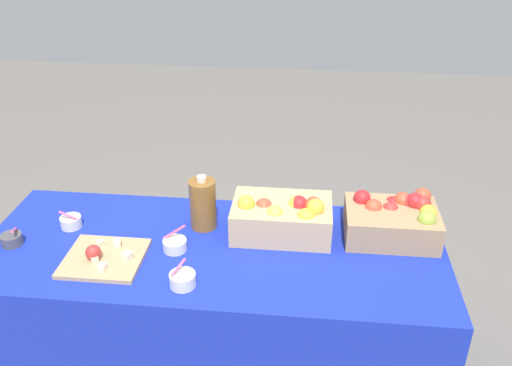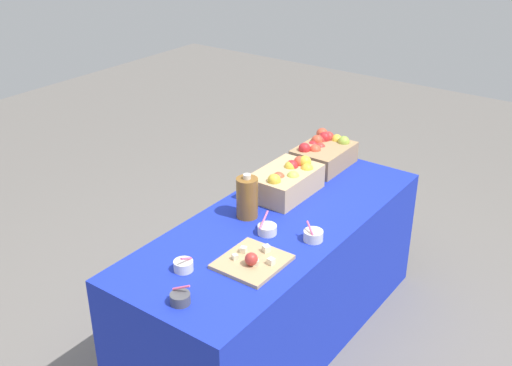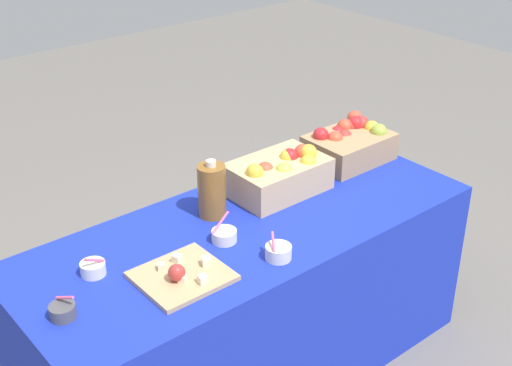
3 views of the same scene
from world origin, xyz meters
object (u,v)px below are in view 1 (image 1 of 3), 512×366
Objects in this scene: apple_crate_left at (394,219)px; sample_bowl_mid at (183,280)px; sample_bowl_far at (175,245)px; cider_jug at (203,204)px; sample_bowl_extra at (71,222)px; apple_crate_middle at (283,217)px; cutting_board_front at (104,257)px; sample_bowl_near at (12,239)px.

apple_crate_left is 0.91m from sample_bowl_mid.
cider_jug is at bearing 65.97° from sample_bowl_far.
cider_jug is (0.08, 0.19, 0.09)m from sample_bowl_far.
sample_bowl_mid is 0.66m from sample_bowl_extra.
cider_jug is (-0.80, -0.01, 0.03)m from apple_crate_left.
apple_crate_middle reaches higher than sample_bowl_mid.
sample_bowl_mid is 1.08× the size of sample_bowl_extra.
apple_crate_left is at bearing 3.95° from apple_crate_middle.
apple_crate_middle is at bearing 2.93° from sample_bowl_extra.
apple_crate_left is 1.19m from cutting_board_front.
sample_bowl_near is 0.78m from sample_bowl_mid.
apple_crate_middle is (-0.46, -0.03, 0.00)m from apple_crate_left.
apple_crate_left is 3.88× the size of sample_bowl_mid.
apple_crate_left is at bearing 0.91° from cider_jug.
apple_crate_middle reaches higher than sample_bowl_near.
cutting_board_front is at bearing -44.81° from sample_bowl_extra.
sample_bowl_near is at bearing 170.36° from cutting_board_front.
apple_crate_middle is 1.12m from sample_bowl_near.
sample_bowl_extra is at bearing 135.19° from cutting_board_front.
apple_crate_left is 1.55× the size of cider_jug.
sample_bowl_near is 0.36× the size of cider_jug.
cider_jug is at bearing 16.02° from sample_bowl_near.
sample_bowl_mid is 0.41m from cider_jug.
sample_bowl_far is at bearing -13.92° from sample_bowl_extra.
apple_crate_left is at bearing 12.65° from sample_bowl_far.
apple_crate_middle is at bearing -176.05° from apple_crate_left.
apple_crate_left is 1.38m from sample_bowl_extra.
cider_jug reaches higher than sample_bowl_extra.
cider_jug is (0.35, 0.29, 0.10)m from cutting_board_front.
cutting_board_front is 0.32m from sample_bowl_extra.
apple_crate_left is at bearing 3.27° from sample_bowl_extra.
sample_bowl_far is 0.43× the size of cider_jug.
sample_bowl_near is at bearing 166.09° from sample_bowl_mid.
sample_bowl_near is (-1.10, -0.20, -0.06)m from apple_crate_middle.
apple_crate_middle is at bearing 21.45° from sample_bowl_far.
sample_bowl_far is (-0.43, -0.17, -0.06)m from apple_crate_middle.
sample_bowl_near is at bearing -141.19° from sample_bowl_extra.
sample_bowl_extra is at bearing 166.08° from sample_bowl_far.
sample_bowl_near is (-1.56, -0.23, -0.06)m from apple_crate_left.
apple_crate_middle is at bearing 21.33° from cutting_board_front.
apple_crate_middle reaches higher than apple_crate_left.
sample_bowl_near is 0.68m from sample_bowl_far.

